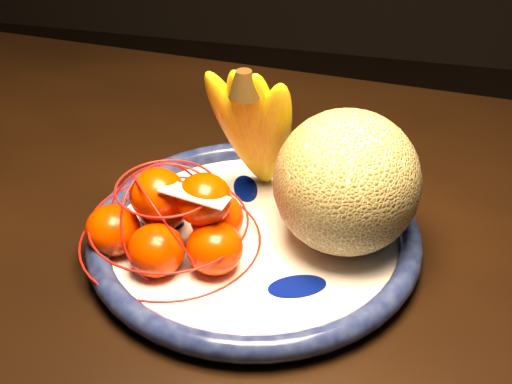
% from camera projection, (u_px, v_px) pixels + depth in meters
% --- Properties ---
extents(dining_table, '(1.63, 1.06, 0.78)m').
position_uv_depth(dining_table, '(335.00, 314.00, 0.86)').
color(dining_table, black).
rests_on(dining_table, ground).
extents(fruit_bowl, '(0.38, 0.38, 0.03)m').
position_uv_depth(fruit_bowl, '(254.00, 236.00, 0.82)').
color(fruit_bowl, white).
rests_on(fruit_bowl, dining_table).
extents(cantaloupe, '(0.16, 0.16, 0.16)m').
position_uv_depth(cantaloupe, '(347.00, 182.00, 0.77)').
color(cantaloupe, olive).
rests_on(cantaloupe, fruit_bowl).
extents(banana_bunch, '(0.13, 0.13, 0.20)m').
position_uv_depth(banana_bunch, '(256.00, 125.00, 0.83)').
color(banana_bunch, yellow).
rests_on(banana_bunch, fruit_bowl).
extents(mandarin_bag, '(0.24, 0.24, 0.13)m').
position_uv_depth(mandarin_bag, '(174.00, 221.00, 0.78)').
color(mandarin_bag, '#FF2700').
rests_on(mandarin_bag, fruit_bowl).
extents(price_tag, '(0.07, 0.04, 0.01)m').
position_uv_depth(price_tag, '(194.00, 195.00, 0.74)').
color(price_tag, white).
rests_on(price_tag, mandarin_bag).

